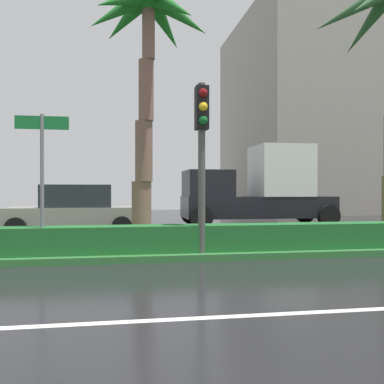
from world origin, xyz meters
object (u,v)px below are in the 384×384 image
palm_tree_centre_left (147,35)px  street_name_sign (42,165)px  car_in_traffic_third (74,211)px  box_truck_lead (259,190)px  traffic_signal_median_right (202,136)px

palm_tree_centre_left → street_name_sign: palm_tree_centre_left is taller
palm_tree_centre_left → car_in_traffic_third: palm_tree_centre_left is taller
street_name_sign → box_truck_lead: size_ratio=0.47×
traffic_signal_median_right → street_name_sign: bearing=177.6°
street_name_sign → box_truck_lead: box_truck_lead is taller
palm_tree_centre_left → box_truck_lead: size_ratio=1.10×
street_name_sign → box_truck_lead: (7.60, 8.39, -0.53)m
traffic_signal_median_right → car_in_traffic_third: (-3.31, 5.84, -1.92)m
traffic_signal_median_right → palm_tree_centre_left: bearing=115.8°
street_name_sign → car_in_traffic_third: (0.11, 5.70, -1.25)m
traffic_signal_median_right → street_name_sign: 3.48m
palm_tree_centre_left → street_name_sign: 4.77m
street_name_sign → box_truck_lead: bearing=47.8°
box_truck_lead → car_in_traffic_third: bearing=19.7°
traffic_signal_median_right → street_name_sign: size_ratio=1.25×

